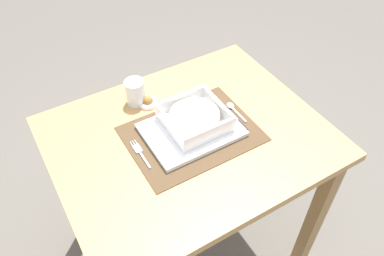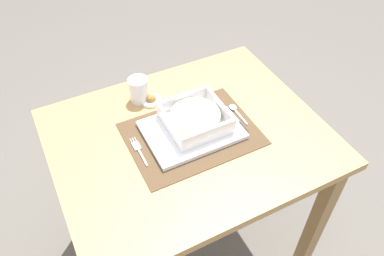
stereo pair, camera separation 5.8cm
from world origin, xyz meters
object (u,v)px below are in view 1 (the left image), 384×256
object	(u,v)px
drinking_glass	(135,93)
spoon	(232,107)
condiment_saucer	(148,102)
butter_knife	(236,119)
dining_table	(189,158)
porridge_bowl	(195,118)
fork	(140,152)
bread_knife	(225,117)

from	to	relation	value
drinking_glass	spoon	bearing A→B (deg)	-37.23
spoon	condiment_saucer	world-z (taller)	condiment_saucer
butter_knife	drinking_glass	bearing A→B (deg)	132.27
dining_table	butter_knife	xyz separation A→B (m)	(0.17, -0.02, 0.12)
porridge_bowl	drinking_glass	size ratio (longest dim) A/B	2.12
fork	bread_knife	xyz separation A→B (m)	(0.32, -0.00, 0.00)
porridge_bowl	condiment_saucer	distance (m)	0.20
porridge_bowl	dining_table	bearing A→B (deg)	-147.77
spoon	bread_knife	distance (m)	0.05
porridge_bowl	butter_knife	distance (m)	0.15
drinking_glass	dining_table	bearing A→B (deg)	-71.93
bread_knife	condiment_saucer	xyz separation A→B (m)	(-0.19, 0.20, 0.00)
dining_table	porridge_bowl	xyz separation A→B (m)	(0.03, 0.02, 0.16)
porridge_bowl	fork	world-z (taller)	porridge_bowl
porridge_bowl	drinking_glass	world-z (taller)	drinking_glass
porridge_bowl	bread_knife	world-z (taller)	porridge_bowl
spoon	drinking_glass	world-z (taller)	drinking_glass
porridge_bowl	fork	xyz separation A→B (m)	(-0.21, -0.01, -0.04)
fork	bread_knife	distance (m)	0.32
drinking_glass	fork	bearing A→B (deg)	-112.71
drinking_glass	condiment_saucer	xyz separation A→B (m)	(0.03, -0.03, -0.03)
butter_knife	drinking_glass	xyz separation A→B (m)	(-0.25, 0.26, 0.03)
butter_knife	condiment_saucer	distance (m)	0.32
porridge_bowl	fork	distance (m)	0.21
porridge_bowl	butter_knife	xyz separation A→B (m)	(0.14, -0.04, -0.04)
fork	spoon	bearing A→B (deg)	2.95
dining_table	bread_knife	xyz separation A→B (m)	(0.15, 0.01, 0.12)
condiment_saucer	dining_table	bearing A→B (deg)	-76.95
butter_knife	fork	bearing A→B (deg)	172.76
spoon	butter_knife	world-z (taller)	spoon
fork	spoon	world-z (taller)	spoon
dining_table	condiment_saucer	size ratio (longest dim) A/B	12.57
butter_knife	condiment_saucer	world-z (taller)	condiment_saucer
spoon	butter_knife	size ratio (longest dim) A/B	0.78
condiment_saucer	fork	bearing A→B (deg)	-122.63
spoon	porridge_bowl	bearing A→B (deg)	-178.41
dining_table	butter_knife	world-z (taller)	butter_knife
porridge_bowl	drinking_glass	distance (m)	0.24
spoon	condiment_saucer	xyz separation A→B (m)	(-0.24, 0.17, 0.00)
spoon	butter_knife	xyz separation A→B (m)	(-0.02, -0.05, -0.00)
spoon	fork	bearing A→B (deg)	-178.96
bread_knife	fork	bearing A→B (deg)	-176.56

